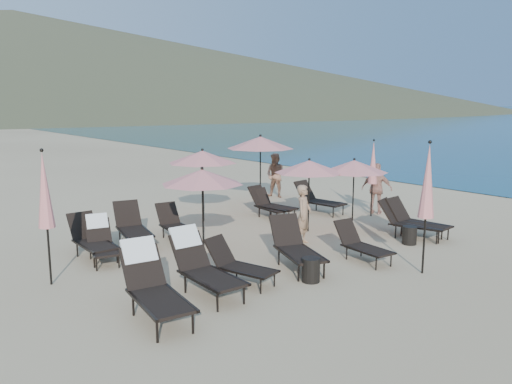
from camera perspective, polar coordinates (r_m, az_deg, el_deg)
ground at (r=12.09m, az=12.61°, el=-7.11°), size 800.00×800.00×0.00m
volcanic_headland at (r=321.01m, az=-23.76°, el=13.18°), size 690.00×690.00×55.00m
lounger_0 at (r=9.48m, az=-6.17°, el=-8.20°), size 0.69×1.85×1.15m
lounger_1 at (r=9.95m, az=-2.02°, el=-8.17°), size 0.98×1.59×0.86m
lounger_2 at (r=10.87m, az=4.54°, el=-6.17°), size 1.24×1.91×1.03m
lounger_3 at (r=11.59m, az=11.94°, el=-5.79°), size 0.67×1.50×0.84m
lounger_4 at (r=13.87m, az=17.07°, el=-3.15°), size 1.17×1.82×0.98m
lounger_5 at (r=14.07m, az=17.78°, el=-3.02°), size 0.83×1.76×0.98m
lounger_6 at (r=11.92m, az=-17.28°, el=-5.27°), size 0.86×1.62×0.96m
lounger_7 at (r=13.03m, az=-13.96°, el=-3.78°), size 0.99×1.84×1.00m
lounger_8 at (r=13.32m, az=-9.27°, el=-3.59°), size 0.73×1.58×0.88m
lounger_9 at (r=15.64m, az=1.54°, el=-1.48°), size 0.66×1.53×0.86m
lounger_10 at (r=15.69m, az=1.69°, el=-1.31°), size 0.88×1.71×0.94m
lounger_11 at (r=16.43m, az=7.08°, el=-0.77°), size 0.90×1.80×0.99m
lounger_12 at (r=8.59m, az=-11.76°, el=-10.19°), size 0.90×1.96×1.18m
lounger_13 at (r=12.17m, az=-18.27°, el=-5.06°), size 0.67×1.68×0.96m
umbrella_open_0 at (r=11.65m, az=-6.17°, el=1.73°), size 1.94×1.94×2.08m
umbrella_open_1 at (r=13.76m, az=6.10°, el=2.90°), size 1.92×1.92×2.06m
umbrella_open_2 at (r=14.25m, az=11.15°, el=2.90°), size 1.89×1.89×2.03m
umbrella_open_3 at (r=14.96m, az=-6.13°, el=4.00°), size 2.07×2.07×2.22m
umbrella_open_4 at (r=17.27m, az=0.50°, el=5.66°), size 2.32×2.32×2.50m
umbrella_closed_0 at (r=10.74m, az=19.02°, el=1.10°), size 0.33×0.33×2.79m
umbrella_closed_1 at (r=16.04m, az=13.23°, el=3.25°), size 0.29×0.29×2.45m
umbrella_closed_2 at (r=10.33m, az=-23.01°, el=0.10°), size 0.31×0.31×2.69m
side_table_0 at (r=10.12m, az=6.29°, el=-8.84°), size 0.36×0.36×0.49m
side_table_1 at (r=13.27m, az=17.14°, el=-4.75°), size 0.37×0.37×0.46m
beachgoer_a at (r=12.64m, az=5.47°, el=-2.59°), size 0.66×0.58×1.52m
beachgoer_b at (r=19.00m, az=2.30°, el=1.89°), size 0.94×1.02×1.69m
beachgoer_c at (r=16.55m, az=13.65°, el=0.38°), size 0.81×1.05×1.66m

